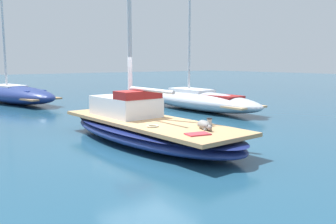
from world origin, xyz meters
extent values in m
plane|color=navy|center=(0.00, 0.00, 0.00)|extent=(120.00, 120.00, 0.00)
ellipsoid|color=navy|center=(0.00, 0.00, 0.28)|extent=(2.82, 7.30, 0.56)
ellipsoid|color=navy|center=(0.00, 0.00, 0.46)|extent=(2.83, 7.34, 0.08)
cube|color=tan|center=(0.00, 0.00, 0.61)|extent=(2.34, 6.71, 0.10)
cylinder|color=silver|center=(-0.04, -0.20, 1.56)|extent=(0.10, 2.20, 0.10)
cube|color=silver|center=(-0.05, 1.20, 0.96)|extent=(1.50, 2.26, 0.60)
cube|color=maroon|center=(-0.05, 0.43, 1.38)|extent=(1.36, 0.76, 0.24)
ellipsoid|color=gray|center=(0.38, -2.03, 0.77)|extent=(0.46, 0.65, 0.22)
ellipsoid|color=gray|center=(0.24, -2.37, 0.76)|extent=(0.19, 0.23, 0.13)
cone|color=#2A2929|center=(0.28, -2.39, 0.82)|extent=(0.05, 0.05, 0.05)
cone|color=#2A2929|center=(0.20, -2.36, 0.82)|extent=(0.05, 0.05, 0.05)
cylinder|color=gray|center=(0.36, -2.25, 0.69)|extent=(0.12, 0.19, 0.06)
cylinder|color=gray|center=(0.24, -2.20, 0.69)|extent=(0.12, 0.19, 0.06)
cylinder|color=gray|center=(0.52, -1.67, 0.69)|extent=(0.10, 0.18, 0.04)
cylinder|color=#B7B7BC|center=(0.80, -1.79, 0.70)|extent=(0.16, 0.16, 0.08)
cylinder|color=#B7B7BC|center=(0.80, -1.79, 0.79)|extent=(0.13, 0.13, 0.10)
cylinder|color=black|center=(0.80, -1.79, 0.86)|extent=(0.15, 0.15, 0.03)
torus|color=beige|center=(-0.52, -1.02, 0.68)|extent=(0.32, 0.32, 0.04)
cube|color=#C6333D|center=(-0.25, -2.50, 0.68)|extent=(0.62, 0.47, 0.03)
ellipsoid|color=navy|center=(-0.52, 12.96, 0.50)|extent=(3.77, 8.24, 1.01)
cube|color=#A37A51|center=(-0.52, 12.96, 0.45)|extent=(3.19, 7.37, 0.08)
cube|color=silver|center=(-0.65, 13.55, 0.75)|extent=(1.65, 2.58, 0.52)
cube|color=navy|center=(-0.22, 11.60, 0.67)|extent=(1.55, 2.56, 0.36)
cylinder|color=silver|center=(-0.69, 13.74, 3.14)|extent=(0.12, 0.12, 5.37)
ellipsoid|color=#B2B7C1|center=(5.96, 4.43, 0.46)|extent=(2.11, 7.68, 0.92)
cube|color=tan|center=(5.96, 4.43, 0.45)|extent=(1.70, 6.91, 0.08)
cube|color=silver|center=(5.96, 5.00, 0.75)|extent=(1.15, 2.31, 0.52)
cube|color=maroon|center=(5.97, 3.09, 0.67)|extent=(1.05, 2.31, 0.36)
cylinder|color=silver|center=(5.96, 5.19, 3.33)|extent=(0.12, 0.12, 5.75)
camera|label=1|loc=(-5.85, -8.80, 2.38)|focal=38.86mm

